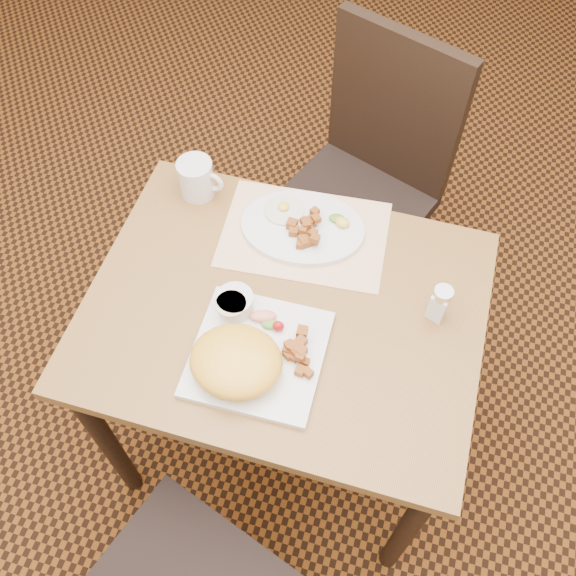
% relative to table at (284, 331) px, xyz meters
% --- Properties ---
extents(ground, '(8.00, 8.00, 0.00)m').
position_rel_table_xyz_m(ground, '(0.00, 0.00, -0.64)').
color(ground, black).
rests_on(ground, ground).
extents(table, '(0.90, 0.70, 0.75)m').
position_rel_table_xyz_m(table, '(0.00, 0.00, 0.00)').
color(table, olive).
rests_on(table, ground).
extents(chair_far, '(0.55, 0.55, 0.97)m').
position_rel_table_xyz_m(chair_far, '(0.07, 0.66, -0.10)').
color(chair_far, black).
rests_on(chair_far, ground).
extents(placemat, '(0.42, 0.31, 0.00)m').
position_rel_table_xyz_m(placemat, '(-0.01, 0.22, 0.11)').
color(placemat, white).
rests_on(placemat, table).
extents(plate_square, '(0.29, 0.29, 0.02)m').
position_rel_table_xyz_m(plate_square, '(-0.02, -0.13, 0.12)').
color(plate_square, silver).
rests_on(plate_square, table).
extents(plate_oval, '(0.32, 0.25, 0.02)m').
position_rel_table_xyz_m(plate_oval, '(-0.02, 0.23, 0.12)').
color(plate_oval, silver).
rests_on(plate_oval, placemat).
extents(hollandaise_mound, '(0.20, 0.18, 0.07)m').
position_rel_table_xyz_m(hollandaise_mound, '(-0.05, -0.18, 0.16)').
color(hollandaise_mound, yellow).
rests_on(hollandaise_mound, plate_square).
extents(ramekin, '(0.08, 0.09, 0.05)m').
position_rel_table_xyz_m(ramekin, '(-0.10, -0.04, 0.15)').
color(ramekin, silver).
rests_on(ramekin, plate_square).
extents(garnish_sq, '(0.09, 0.05, 0.03)m').
position_rel_table_xyz_m(garnish_sq, '(-0.02, -0.06, 0.14)').
color(garnish_sq, '#387223').
rests_on(garnish_sq, plate_square).
extents(fried_egg, '(0.10, 0.10, 0.02)m').
position_rel_table_xyz_m(fried_egg, '(-0.08, 0.26, 0.13)').
color(fried_egg, white).
rests_on(fried_egg, plate_oval).
extents(garnish_ov, '(0.06, 0.05, 0.02)m').
position_rel_table_xyz_m(garnish_ov, '(0.07, 0.26, 0.14)').
color(garnish_ov, '#387223').
rests_on(garnish_ov, plate_oval).
extents(salt_shaker, '(0.05, 0.05, 0.10)m').
position_rel_table_xyz_m(salt_shaker, '(0.33, 0.08, 0.16)').
color(salt_shaker, white).
rests_on(salt_shaker, table).
extents(coffee_mug, '(0.12, 0.09, 0.10)m').
position_rel_table_xyz_m(coffee_mug, '(-0.31, 0.27, 0.16)').
color(coffee_mug, silver).
rests_on(coffee_mug, table).
extents(home_fries_sq, '(0.12, 0.11, 0.04)m').
position_rel_table_xyz_m(home_fries_sq, '(0.06, -0.12, 0.14)').
color(home_fries_sq, '#9D5019').
rests_on(home_fries_sq, plate_square).
extents(home_fries_ov, '(0.09, 0.12, 0.04)m').
position_rel_table_xyz_m(home_fries_ov, '(-0.01, 0.20, 0.14)').
color(home_fries_ov, '#9D5019').
rests_on(home_fries_ov, plate_oval).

